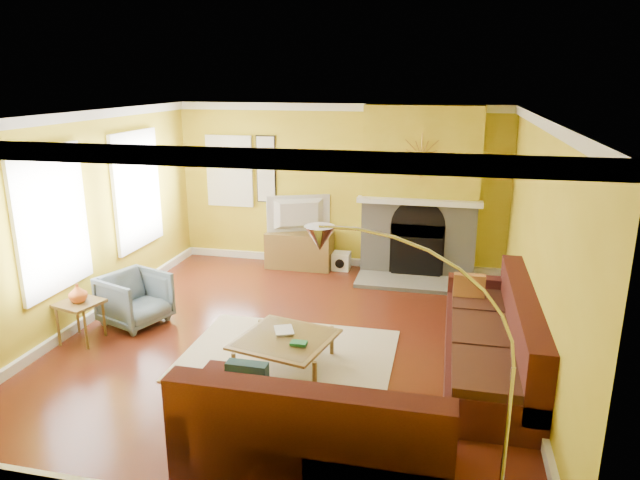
% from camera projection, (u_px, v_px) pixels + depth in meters
% --- Properties ---
extents(floor, '(5.50, 6.00, 0.02)m').
position_uv_depth(floor, '(291.00, 339.00, 7.03)').
color(floor, maroon).
rests_on(floor, ground).
extents(ceiling, '(5.50, 6.00, 0.02)m').
position_uv_depth(ceiling, '(288.00, 114.00, 6.28)').
color(ceiling, white).
rests_on(ceiling, ground).
extents(wall_back, '(5.50, 0.02, 2.70)m').
position_uv_depth(wall_back, '(339.00, 187.00, 9.47)').
color(wall_back, gold).
rests_on(wall_back, ground).
extents(wall_front, '(5.50, 0.02, 2.70)m').
position_uv_depth(wall_front, '(169.00, 348.00, 3.83)').
color(wall_front, gold).
rests_on(wall_front, ground).
extents(wall_left, '(0.02, 6.00, 2.70)m').
position_uv_depth(wall_left, '(81.00, 220.00, 7.24)').
color(wall_left, gold).
rests_on(wall_left, ground).
extents(wall_right, '(0.02, 6.00, 2.70)m').
position_uv_depth(wall_right, '(539.00, 248.00, 6.06)').
color(wall_right, gold).
rests_on(wall_right, ground).
extents(baseboard, '(5.50, 6.00, 0.12)m').
position_uv_depth(baseboard, '(291.00, 334.00, 7.01)').
color(baseboard, white).
rests_on(baseboard, floor).
extents(crown_molding, '(5.50, 6.00, 0.12)m').
position_uv_depth(crown_molding, '(288.00, 121.00, 6.30)').
color(crown_molding, white).
rests_on(crown_molding, ceiling).
extents(window_left_near, '(0.06, 1.22, 1.72)m').
position_uv_depth(window_left_near, '(136.00, 190.00, 8.41)').
color(window_left_near, white).
rests_on(window_left_near, wall_left).
extents(window_left_far, '(0.06, 1.22, 1.72)m').
position_uv_depth(window_left_far, '(51.00, 220.00, 6.63)').
color(window_left_far, white).
rests_on(window_left_far, wall_left).
extents(window_back, '(0.82, 0.06, 1.22)m').
position_uv_depth(window_back, '(230.00, 171.00, 9.78)').
color(window_back, white).
rests_on(window_back, wall_back).
extents(wall_art, '(0.34, 0.04, 1.14)m').
position_uv_depth(wall_art, '(266.00, 169.00, 9.63)').
color(wall_art, white).
rests_on(wall_art, wall_back).
extents(fireplace, '(1.80, 0.40, 2.70)m').
position_uv_depth(fireplace, '(420.00, 192.00, 8.99)').
color(fireplace, gray).
rests_on(fireplace, floor).
extents(mantel, '(1.92, 0.22, 0.08)m').
position_uv_depth(mantel, '(419.00, 202.00, 8.79)').
color(mantel, white).
rests_on(mantel, fireplace).
extents(hearth, '(1.80, 0.70, 0.06)m').
position_uv_depth(hearth, '(414.00, 283.00, 8.84)').
color(hearth, gray).
rests_on(hearth, floor).
extents(sunburst, '(0.70, 0.04, 0.70)m').
position_uv_depth(sunburst, '(421.00, 156.00, 8.61)').
color(sunburst, olive).
rests_on(sunburst, fireplace).
extents(rug, '(2.40, 1.80, 0.02)m').
position_uv_depth(rug, '(289.00, 354.00, 6.61)').
color(rug, beige).
rests_on(rug, floor).
extents(sectional_sofa, '(3.01, 3.87, 0.90)m').
position_uv_depth(sectional_sofa, '(386.00, 342.00, 5.92)').
color(sectional_sofa, '#481A17').
rests_on(sectional_sofa, floor).
extents(coffee_table, '(1.15, 1.15, 0.38)m').
position_uv_depth(coffee_table, '(285.00, 353.00, 6.25)').
color(coffee_table, white).
rests_on(coffee_table, floor).
extents(media_console, '(1.10, 0.49, 0.60)m').
position_uv_depth(media_console, '(300.00, 250.00, 9.60)').
color(media_console, brown).
rests_on(media_console, floor).
extents(tv, '(1.04, 0.54, 0.61)m').
position_uv_depth(tv, '(299.00, 215.00, 9.43)').
color(tv, black).
rests_on(tv, media_console).
extents(subwoofer, '(0.29, 0.29, 0.29)m').
position_uv_depth(subwoofer, '(341.00, 261.00, 9.52)').
color(subwoofer, white).
rests_on(subwoofer, floor).
extents(armchair, '(0.95, 0.94, 0.68)m').
position_uv_depth(armchair, '(135.00, 299.00, 7.37)').
color(armchair, slate).
rests_on(armchair, floor).
extents(side_table, '(0.56, 0.56, 0.51)m').
position_uv_depth(side_table, '(81.00, 321.00, 6.90)').
color(side_table, brown).
rests_on(side_table, floor).
extents(vase, '(0.25, 0.25, 0.23)m').
position_uv_depth(vase, '(78.00, 293.00, 6.80)').
color(vase, orange).
rests_on(vase, side_table).
extents(book, '(0.29, 0.33, 0.03)m').
position_uv_depth(book, '(275.00, 331.00, 6.31)').
color(book, white).
rests_on(book, coffee_table).
extents(arc_lamp, '(1.38, 0.36, 2.17)m').
position_uv_depth(arc_lamp, '(419.00, 388.00, 3.85)').
color(arc_lamp, silver).
rests_on(arc_lamp, floor).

